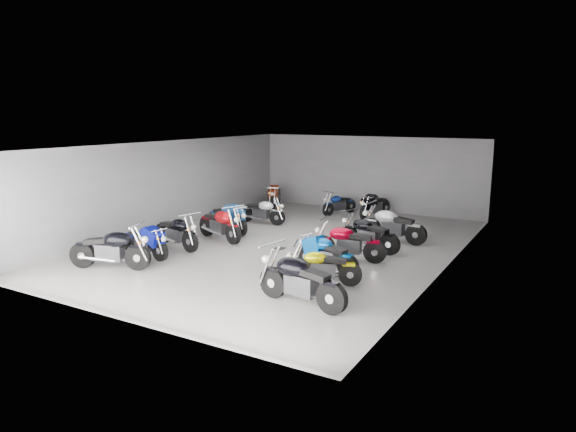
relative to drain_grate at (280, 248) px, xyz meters
name	(u,v)px	position (x,y,z in m)	size (l,w,h in m)	color
ground	(288,245)	(0.00, 0.50, -0.01)	(14.00, 14.00, 0.00)	gray
wall_back	(368,174)	(0.00, 7.50, 1.59)	(10.00, 0.10, 3.20)	slate
wall_left	(168,185)	(-5.00, 0.50, 1.59)	(0.10, 14.00, 3.20)	slate
wall_right	(449,211)	(5.00, 0.50, 1.59)	(0.10, 14.00, 3.20)	slate
ceiling	(288,144)	(0.00, 0.50, 3.21)	(10.00, 14.00, 0.04)	black
drain_grate	(280,248)	(0.00, 0.00, 0.00)	(0.32, 0.32, 0.01)	black
motorcycle_left_a	(111,249)	(-2.86, -4.12, 0.55)	(2.20, 0.98, 1.01)	black
motorcycle_left_b	(145,241)	(-2.91, -2.80, 0.48)	(2.02, 0.50, 0.89)	black
motorcycle_left_c	(176,232)	(-2.84, -1.57, 0.51)	(2.13, 0.65, 0.95)	black
motorcycle_left_d	(220,224)	(-2.29, -0.05, 0.54)	(2.19, 0.87, 0.99)	black
motorcycle_left_e	(228,218)	(-2.72, 0.97, 0.52)	(2.14, 0.82, 0.97)	black
motorcycle_left_f	(262,211)	(-2.49, 2.83, 0.48)	(2.02, 0.43, 0.89)	black
motorcycle_right_a	(300,281)	(2.87, -3.93, 0.55)	(2.32, 0.58, 1.02)	black
motorcycle_right_b	(322,267)	(2.68, -2.43, 0.45)	(1.82, 0.81, 0.84)	black
motorcycle_right_c	(326,254)	(2.31, -1.47, 0.48)	(2.00, 0.61, 0.89)	black
motorcycle_right_d	(348,243)	(2.38, -0.16, 0.51)	(2.15, 0.55, 0.95)	black
motorcycle_right_e	(368,234)	(2.47, 1.18, 0.51)	(2.13, 0.66, 0.95)	black
motorcycle_right_f	(392,225)	(2.76, 2.59, 0.54)	(2.29, 0.50, 1.01)	black
motorcycle_back_a	(275,195)	(-3.99, 6.30, 0.50)	(0.94, 2.02, 0.93)	black
motorcycle_back_c	(339,204)	(-0.70, 6.01, 0.44)	(0.78, 1.78, 0.82)	black
motorcycle_back_d	(375,206)	(0.86, 6.08, 0.50)	(0.58, 2.09, 0.93)	black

